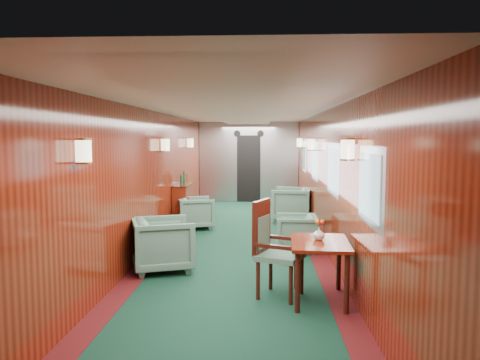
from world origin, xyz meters
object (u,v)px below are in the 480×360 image
Objects in this scene: side_chair at (272,244)px; armchair_right_near at (296,233)px; armchair_right_far at (292,204)px; armchair_left_far at (195,213)px; dining_table at (320,251)px; armchair_left_near at (163,244)px; credenza at (183,204)px.

armchair_right_near is at bearing 101.13° from side_chair.
armchair_right_near is 0.80× the size of armchair_right_far.
side_chair is at bearing -10.54° from armchair_right_near.
armchair_right_near is (2.01, -1.90, -0.02)m from armchair_left_far.
armchair_left_near is at bearing 154.17° from dining_table.
armchair_left_far is 2.76m from armchair_right_near.
side_chair is at bearing -142.13° from armchair_left_near.
credenza is at bearing 24.58° from armchair_left_far.
armchair_left_near is 1.23× the size of armchair_right_near.
side_chair is at bearing -67.63° from credenza.
armchair_right_near is (2.34, -2.27, -0.15)m from credenza.
armchair_left_near is (-2.13, 1.18, -0.22)m from dining_table.
dining_table is at bearing 9.81° from armchair_right_far.
armchair_right_near is (-0.10, 2.45, -0.29)m from dining_table.
armchair_right_near is at bearing 7.83° from armchair_right_far.
credenza reaches higher than dining_table.
armchair_left_near is 2.39m from armchair_right_near.
armchair_right_far is at bearing -83.31° from armchair_left_far.
armchair_left_far is (0.33, -0.37, -0.13)m from credenza.
side_chair reaches higher than armchair_left_far.
armchair_right_far is at bearing 93.23° from dining_table.
credenza is at bearing -14.04° from armchair_left_near.
credenza is 0.51m from armchair_left_far.
armchair_left_near is at bearing -17.59° from armchair_right_far.
credenza reaches higher than armchair_right_near.
armchair_right_far is at bearing 106.35° from side_chair.
armchair_left_near reaches higher than dining_table.
dining_table is at bearing 6.68° from side_chair.
armchair_right_near is at bearing -44.12° from credenza.
armchair_left_near reaches higher than armchair_right_near.
side_chair reaches higher than dining_table.
dining_table is 4.84m from armchair_left_far.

